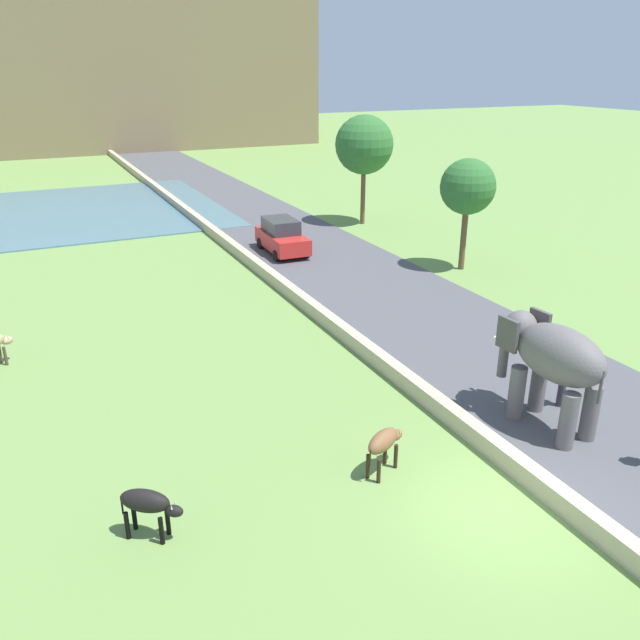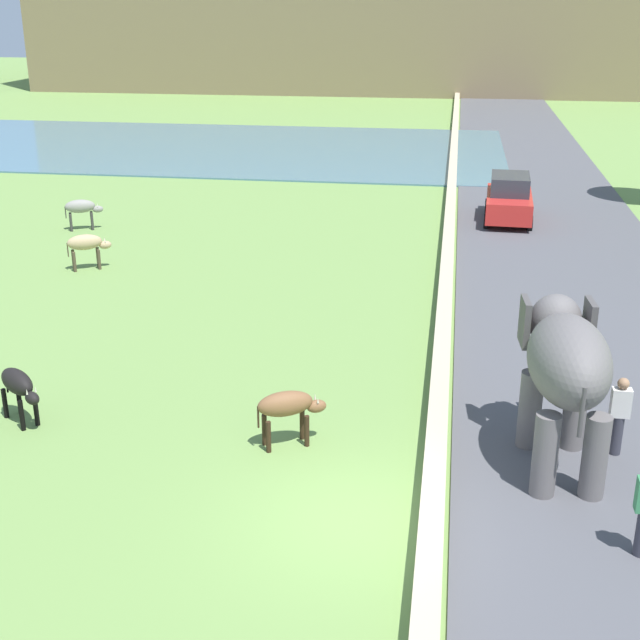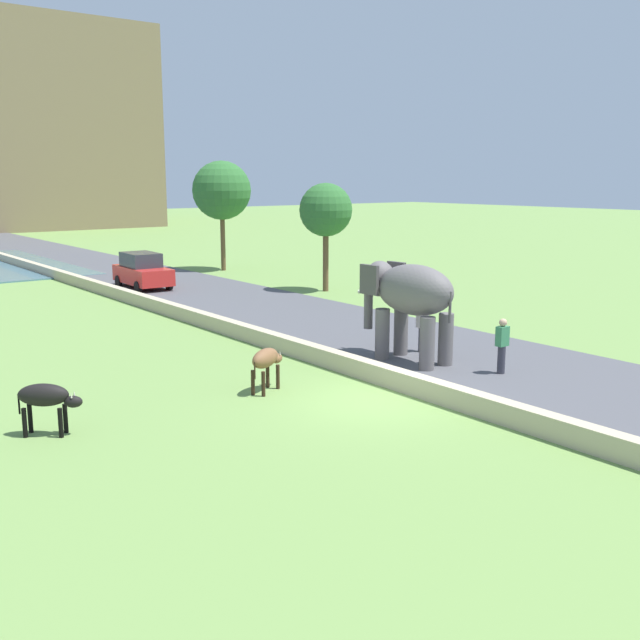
% 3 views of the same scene
% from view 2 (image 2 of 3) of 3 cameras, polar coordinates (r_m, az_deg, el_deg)
% --- Properties ---
extents(ground_plane, '(220.00, 220.00, 0.00)m').
position_cam_2_polar(ground_plane, '(14.83, 2.63, -13.06)').
color(ground_plane, '#6B8E47').
extents(road_surface, '(7.00, 120.00, 0.06)m').
position_cam_2_polar(road_surface, '(33.51, 15.10, 5.75)').
color(road_surface, '#4C4C51').
rests_on(road_surface, ground).
extents(barrier_wall, '(0.40, 110.00, 0.52)m').
position_cam_2_polar(barrier_wall, '(31.31, 8.54, 5.66)').
color(barrier_wall, tan).
rests_on(barrier_wall, ground).
extents(lake, '(36.00, 18.00, 0.08)m').
position_cam_2_polar(lake, '(51.75, -8.54, 11.30)').
color(lake, slate).
rests_on(lake, ground).
extents(elephant, '(1.60, 3.52, 2.99)m').
position_cam_2_polar(elephant, '(16.01, 15.93, -2.94)').
color(elephant, '#605B5B').
rests_on(elephant, ground).
extents(person_beside_elephant, '(0.36, 0.22, 1.63)m').
position_cam_2_polar(person_beside_elephant, '(17.17, 19.22, -5.97)').
color(person_beside_elephant, '#33333D').
rests_on(person_beside_elephant, ground).
extents(car_red, '(1.92, 4.07, 1.80)m').
position_cam_2_polar(car_red, '(34.41, 12.42, 7.85)').
color(car_red, red).
rests_on(car_red, ground).
extents(cow_grey, '(1.40, 0.89, 1.15)m').
position_cam_2_polar(cow_grey, '(33.61, -15.52, 7.18)').
color(cow_grey, gray).
rests_on(cow_grey, ground).
extents(cow_black, '(1.30, 1.11, 1.15)m').
position_cam_2_polar(cow_black, '(18.53, -19.35, -4.10)').
color(cow_black, black).
rests_on(cow_black, ground).
extents(cow_tan, '(1.37, 0.97, 1.15)m').
position_cam_2_polar(cow_tan, '(28.53, -15.22, 4.88)').
color(cow_tan, tan).
rests_on(cow_tan, ground).
extents(cow_brown, '(1.39, 0.93, 1.15)m').
position_cam_2_polar(cow_brown, '(16.64, -2.14, -5.74)').
color(cow_brown, brown).
rests_on(cow_brown, ground).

